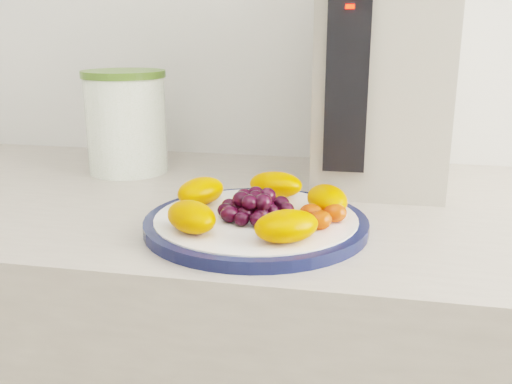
# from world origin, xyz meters

# --- Properties ---
(plate_rim) EXTENTS (0.29, 0.29, 0.01)m
(plate_rim) POSITION_xyz_m (-0.01, 1.06, 0.91)
(plate_rim) COLOR #10173E
(plate_rim) RESTS_ON counter
(plate_face) EXTENTS (0.26, 0.26, 0.02)m
(plate_face) POSITION_xyz_m (-0.01, 1.06, 0.91)
(plate_face) COLOR white
(plate_face) RESTS_ON counter
(canister) EXTENTS (0.15, 0.15, 0.17)m
(canister) POSITION_xyz_m (-0.29, 1.32, 0.98)
(canister) COLOR #4C7323
(canister) RESTS_ON counter
(canister_lid) EXTENTS (0.16, 0.16, 0.01)m
(canister_lid) POSITION_xyz_m (-0.29, 1.32, 1.07)
(canister_lid) COLOR #4A6C27
(canister_lid) RESTS_ON canister
(appliance_body) EXTENTS (0.20, 0.28, 0.35)m
(appliance_body) POSITION_xyz_m (0.14, 1.35, 1.07)
(appliance_body) COLOR #ABA496
(appliance_body) RESTS_ON counter
(appliance_panel) EXTENTS (0.06, 0.02, 0.26)m
(appliance_panel) POSITION_xyz_m (0.10, 1.20, 1.08)
(appliance_panel) COLOR black
(appliance_panel) RESTS_ON appliance_body
(appliance_led) EXTENTS (0.01, 0.01, 0.01)m
(appliance_led) POSITION_xyz_m (0.10, 1.19, 1.18)
(appliance_led) COLOR #FF0C05
(appliance_led) RESTS_ON appliance_panel
(fruit_plate) EXTENTS (0.25, 0.24, 0.04)m
(fruit_plate) POSITION_xyz_m (-0.00, 1.07, 0.93)
(fruit_plate) COLOR #E56300
(fruit_plate) RESTS_ON plate_face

